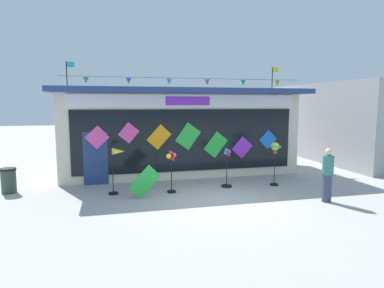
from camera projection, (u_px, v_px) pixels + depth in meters
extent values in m
plane|color=#ADAAA5|center=(220.00, 202.00, 10.31)|extent=(80.00, 80.00, 0.00)
cube|color=beige|center=(177.00, 133.00, 15.14)|extent=(9.89, 4.08, 3.45)
cube|color=navy|center=(179.00, 92.00, 14.50)|extent=(10.29, 4.93, 0.20)
cube|color=silver|center=(188.00, 101.00, 12.96)|extent=(9.09, 0.08, 0.50)
cube|color=purple|center=(188.00, 101.00, 12.93)|extent=(1.78, 0.04, 0.35)
cube|color=black|center=(188.00, 140.00, 13.16)|extent=(8.90, 0.06, 2.47)
cube|color=navy|center=(96.00, 158.00, 12.38)|extent=(0.90, 0.07, 2.00)
cube|color=#EA4CA3|center=(97.00, 137.00, 12.25)|extent=(0.90, 0.03, 0.90)
cube|color=#EA4CA3|center=(129.00, 133.00, 12.51)|extent=(0.81, 0.03, 0.82)
cube|color=orange|center=(159.00, 137.00, 12.81)|extent=(0.99, 0.03, 1.00)
cube|color=green|center=(188.00, 136.00, 13.08)|extent=(1.06, 0.03, 1.11)
cube|color=green|center=(216.00, 145.00, 13.40)|extent=(1.04, 0.03, 1.09)
cube|color=purple|center=(242.00, 147.00, 13.69)|extent=(0.93, 0.03, 0.94)
cube|color=blue|center=(268.00, 140.00, 13.93)|extent=(0.83, 0.03, 0.83)
cylinder|color=black|center=(188.00, 78.00, 12.73)|extent=(9.49, 0.01, 0.01)
cone|color=green|center=(86.00, 80.00, 11.84)|extent=(0.20, 0.20, 0.22)
cone|color=blue|center=(129.00, 81.00, 12.20)|extent=(0.20, 0.20, 0.22)
cone|color=#19B7BC|center=(169.00, 82.00, 12.56)|extent=(0.20, 0.20, 0.22)
cone|color=#EA4CA3|center=(207.00, 82.00, 12.92)|extent=(0.20, 0.20, 0.22)
cone|color=green|center=(243.00, 83.00, 13.28)|extent=(0.20, 0.20, 0.22)
cone|color=orange|center=(277.00, 83.00, 13.64)|extent=(0.20, 0.20, 0.22)
cylinder|color=black|center=(67.00, 75.00, 13.72)|extent=(0.04, 0.04, 1.14)
cube|color=#19B7BC|center=(70.00, 64.00, 13.70)|extent=(0.32, 0.02, 0.22)
cylinder|color=black|center=(272.00, 79.00, 15.95)|extent=(0.04, 0.04, 1.15)
cube|color=yellow|center=(275.00, 70.00, 15.93)|extent=(0.32, 0.02, 0.22)
cylinder|color=black|center=(113.00, 193.00, 11.14)|extent=(0.32, 0.32, 0.06)
cylinder|color=black|center=(113.00, 173.00, 11.06)|extent=(0.03, 0.03, 1.46)
cone|color=yellow|center=(119.00, 151.00, 11.02)|extent=(0.45, 0.31, 0.24)
cylinder|color=purple|center=(112.00, 152.00, 10.97)|extent=(0.03, 0.16, 0.16)
cylinder|color=black|center=(172.00, 192.00, 11.37)|extent=(0.30, 0.30, 0.06)
cylinder|color=black|center=(171.00, 174.00, 11.30)|extent=(0.03, 0.03, 1.29)
cylinder|color=black|center=(171.00, 156.00, 11.18)|extent=(0.06, 0.04, 0.06)
cone|color=#EA4CA3|center=(175.00, 156.00, 11.20)|extent=(0.16, 0.17, 0.16)
cone|color=red|center=(171.00, 153.00, 11.16)|extent=(0.17, 0.16, 0.16)
cone|color=yellow|center=(168.00, 156.00, 11.15)|extent=(0.16, 0.17, 0.16)
cone|color=red|center=(172.00, 159.00, 11.19)|extent=(0.17, 0.16, 0.16)
cylinder|color=black|center=(227.00, 186.00, 12.13)|extent=(0.38, 0.38, 0.06)
cylinder|color=black|center=(227.00, 170.00, 12.05)|extent=(0.03, 0.03, 1.30)
cylinder|color=black|center=(227.00, 152.00, 11.93)|extent=(0.06, 0.04, 0.06)
cone|color=#EA4CA3|center=(230.00, 152.00, 11.96)|extent=(0.13, 0.14, 0.13)
cone|color=#19B7BC|center=(227.00, 150.00, 11.92)|extent=(0.14, 0.13, 0.13)
cone|color=blue|center=(225.00, 152.00, 11.91)|extent=(0.13, 0.14, 0.13)
cone|color=red|center=(227.00, 155.00, 11.95)|extent=(0.14, 0.13, 0.13)
cylinder|color=black|center=(274.00, 184.00, 12.36)|extent=(0.30, 0.30, 0.06)
cylinder|color=black|center=(274.00, 168.00, 12.28)|extent=(0.03, 0.03, 1.32)
sphere|color=yellow|center=(275.00, 146.00, 12.19)|extent=(0.31, 0.31, 0.31)
cube|color=#19B7BC|center=(275.00, 146.00, 12.19)|extent=(0.32, 0.32, 0.07)
cube|color=brown|center=(275.00, 152.00, 12.21)|extent=(0.10, 0.10, 0.10)
cylinder|color=#333D56|center=(327.00, 188.00, 10.25)|extent=(0.28, 0.28, 0.86)
cylinder|color=#337066|center=(328.00, 165.00, 10.16)|extent=(0.34, 0.34, 0.60)
sphere|color=beige|center=(329.00, 152.00, 10.11)|extent=(0.22, 0.22, 0.22)
cylinder|color=#2D4238|center=(9.00, 182.00, 11.27)|extent=(0.48, 0.48, 0.78)
cylinder|color=black|center=(8.00, 169.00, 11.22)|extent=(0.52, 0.52, 0.08)
cube|color=green|center=(145.00, 182.00, 10.65)|extent=(1.08, 0.22, 1.08)
cube|color=#99999E|center=(371.00, 121.00, 18.65)|extent=(7.69, 9.10, 4.10)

